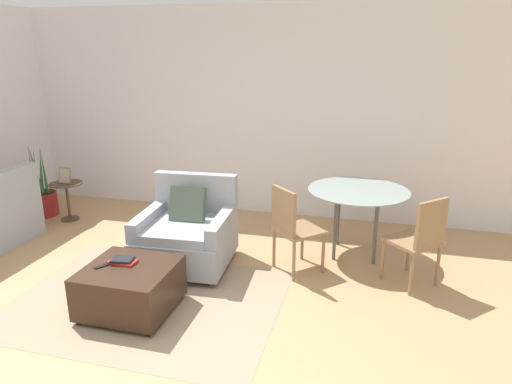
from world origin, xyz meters
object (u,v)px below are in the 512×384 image
Objects in this scene: dining_table at (358,197)px; book_stack at (123,261)px; tv_remote_primary at (103,266)px; potted_plant at (42,200)px; dining_chair_near_left at (292,224)px; picture_frame at (65,176)px; side_table at (67,194)px; dining_chair_near_right at (421,236)px; armchair at (187,234)px; ottoman at (130,287)px.

book_stack is at bearing -139.45° from dining_table.
dining_table is at bearing 40.55° from book_stack.
book_stack is 1.53× the size of tv_remote_primary.
dining_table is (4.22, -0.19, 0.44)m from potted_plant.
picture_frame is at bearing 166.97° from dining_chair_near_left.
side_table is (-1.85, 1.75, -0.07)m from book_stack.
side_table reaches higher than book_stack.
side_table is 0.57× the size of dining_chair_near_right.
dining_chair_near_right is at bearing -9.47° from picture_frame.
armchair is at bearing -19.44° from potted_plant.
book_stack is at bearing -157.90° from dining_chair_near_right.
ottoman is 2.65m from side_table.
book_stack is 2.96m from potted_plant.
tv_remote_primary is at bearing -139.72° from dining_table.
side_table is at bearing 90.00° from picture_frame.
picture_frame is at bearing -8.66° from potted_plant.
dining_chair_near_right reaches higher than ottoman.
dining_chair_near_right is (4.83, -0.80, 0.30)m from potted_plant.
armchair is 1.08× the size of dining_chair_near_left.
potted_plant reaches higher than ottoman.
picture_frame reaches higher than book_stack.
dining_chair_near_left is (1.29, 1.02, 0.08)m from book_stack.
side_table is 3.23m from dining_chair_near_left.
tv_remote_primary is (-0.33, -1.02, 0.08)m from armchair.
ottoman is 2.67m from picture_frame.
tv_remote_primary is 2.67m from dining_table.
potted_plant is at bearing 142.09° from ottoman.
potted_plant is 4.99× the size of picture_frame.
dining_chair_near_right is at bearing 22.10° from book_stack.
book_stack is 0.16m from tv_remote_primary.
dining_chair_near_right is at bearing -45.00° from dining_table.
dining_table is at bearing -1.82° from picture_frame.
picture_frame is 3.23m from dining_chair_near_left.
dining_chair_near_right is at bearing 22.87° from tv_remote_primary.
dining_chair_near_right is (2.64, 1.11, 0.10)m from tv_remote_primary.
dining_chair_near_left reaches higher than tv_remote_primary.
dining_table is (3.75, -0.12, 0.30)m from side_table.
ottoman is 1.45× the size of side_table.
book_stack is 1.18× the size of picture_frame.
dining_table is (1.90, 1.63, 0.22)m from book_stack.
picture_frame is (-1.94, 1.80, 0.39)m from ottoman.
book_stack is 2.51m from dining_table.
book_stack is (-0.20, -0.93, 0.10)m from armchair.
armchair reaches higher than book_stack.
book_stack reaches higher than tv_remote_primary.
armchair is at bearing -177.76° from dining_chair_near_right.
dining_chair_near_left is (1.21, 1.08, 0.29)m from ottoman.
book_stack is 0.22× the size of dining_table.
side_table is (0.47, -0.07, 0.14)m from potted_plant.
potted_plant is (-2.41, 1.87, -0.01)m from ottoman.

